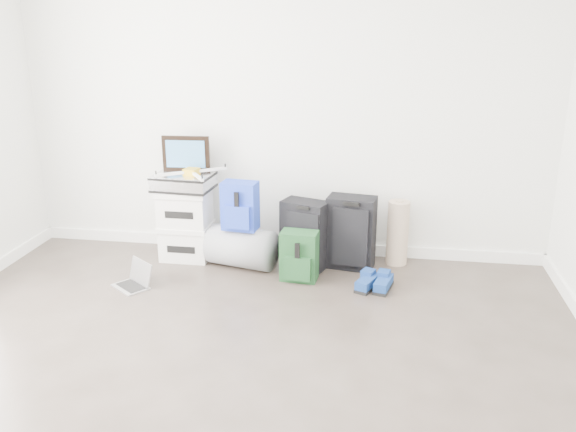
% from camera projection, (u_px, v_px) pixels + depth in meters
% --- Properties ---
extents(ground, '(5.00, 5.00, 0.00)m').
position_uv_depth(ground, '(205.00, 425.00, 3.13)').
color(ground, '#352D26').
rests_on(ground, ground).
extents(room_envelope, '(4.52, 5.02, 2.71)m').
position_uv_depth(room_envelope, '(189.00, 85.00, 2.61)').
color(room_envelope, silver).
rests_on(room_envelope, ground).
extents(boxes_stack, '(0.43, 0.35, 0.61)m').
position_uv_depth(boxes_stack, '(186.00, 224.00, 5.22)').
color(boxes_stack, silver).
rests_on(boxes_stack, ground).
extents(briefcase, '(0.50, 0.38, 0.14)m').
position_uv_depth(briefcase, '(184.00, 182.00, 5.11)').
color(briefcase, '#B2B2B7').
rests_on(briefcase, boxes_stack).
extents(painting, '(0.40, 0.05, 0.30)m').
position_uv_depth(painting, '(186.00, 154.00, 5.13)').
color(painting, black).
rests_on(painting, briefcase).
extents(drone, '(0.52, 0.52, 0.05)m').
position_uv_depth(drone, '(192.00, 172.00, 5.05)').
color(drone, gold).
rests_on(drone, briefcase).
extents(duffel_bag, '(0.61, 0.46, 0.34)m').
position_uv_depth(duffel_bag, '(242.00, 247.00, 5.08)').
color(duffel_bag, gray).
rests_on(duffel_bag, ground).
extents(blue_backpack, '(0.30, 0.23, 0.40)m').
position_uv_depth(blue_backpack, '(240.00, 207.00, 4.94)').
color(blue_backpack, '#1B40B1').
rests_on(blue_backpack, duffel_bag).
extents(large_suitcase, '(0.42, 0.34, 0.57)m').
position_uv_depth(large_suitcase, '(305.00, 235.00, 5.03)').
color(large_suitcase, black).
rests_on(large_suitcase, ground).
extents(green_backpack, '(0.30, 0.23, 0.40)m').
position_uv_depth(green_backpack, '(299.00, 257.00, 4.80)').
color(green_backpack, '#13361E').
rests_on(green_backpack, ground).
extents(carry_on, '(0.42, 0.30, 0.61)m').
position_uv_depth(carry_on, '(351.00, 233.00, 5.02)').
color(carry_on, black).
rests_on(carry_on, ground).
extents(shoes, '(0.30, 0.29, 0.09)m').
position_uv_depth(shoes, '(375.00, 284.00, 4.69)').
color(shoes, black).
rests_on(shoes, ground).
extents(rolled_rug, '(0.18, 0.18, 0.55)m').
position_uv_depth(rolled_rug, '(398.00, 233.00, 5.10)').
color(rolled_rug, tan).
rests_on(rolled_rug, ground).
extents(laptop, '(0.34, 0.33, 0.20)m').
position_uv_depth(laptop, '(135.00, 281.00, 4.73)').
color(laptop, '#BCBCC1').
rests_on(laptop, ground).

